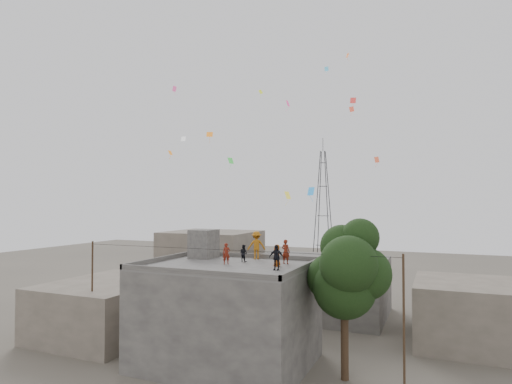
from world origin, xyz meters
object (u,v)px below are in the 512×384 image
stair_head_box (204,244)px  tree (348,271)px  transmission_tower (323,209)px  person_red_adult (286,252)px  person_dark_adult (276,257)px

stair_head_box → tree: size_ratio=0.22×
transmission_tower → person_red_adult: (7.17, -38.02, -2.19)m
person_red_adult → person_dark_adult: size_ratio=1.07×
stair_head_box → person_dark_adult: (6.70, -3.23, -0.27)m
tree → person_dark_adult: (-3.87, -1.22, 0.72)m
transmission_tower → person_dark_adult: transmission_tower is taller
tree → transmission_tower: size_ratio=0.45×
stair_head_box → person_red_adult: size_ratio=1.28×
stair_head_box → transmission_tower: size_ratio=0.10×
stair_head_box → person_red_adult: stair_head_box is taller
tree → person_red_adult: size_ratio=5.84×
stair_head_box → person_dark_adult: 7.44m
stair_head_box → tree: bearing=-10.7°
person_dark_adult → transmission_tower: bearing=94.7°
person_red_adult → transmission_tower: bearing=-68.3°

